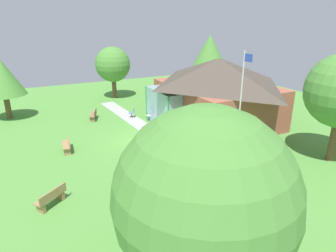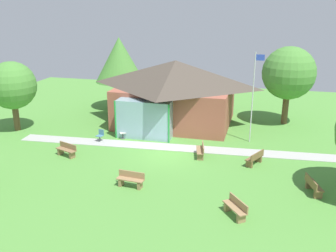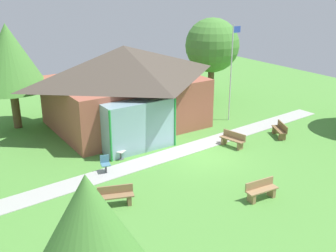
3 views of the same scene
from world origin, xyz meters
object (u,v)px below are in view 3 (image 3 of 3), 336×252
object	(u,v)px
bench_rear_near_path	(233,140)
patio_chair_west	(105,164)
patio_chair_porch_left	(119,151)
bench_front_center	(261,190)
flagpole	(232,69)
bench_mid_right	(280,130)
tree_behind_pavilion_right	(212,46)
bench_mid_left	(116,196)
tree_lawn_corner	(90,237)
pavilion	(125,85)
tree_behind_pavilion_left	(9,58)

from	to	relation	value
bench_rear_near_path	patio_chair_west	world-z (taller)	patio_chair_west
patio_chair_west	patio_chair_porch_left	world-z (taller)	same
bench_rear_near_path	bench_front_center	xyz separation A→B (m)	(-2.91, -5.05, 0.00)
flagpole	bench_mid_right	xyz separation A→B (m)	(0.49, -4.03, -3.06)
patio_chair_porch_left	tree_behind_pavilion_right	bearing A→B (deg)	178.50
bench_mid_left	tree_behind_pavilion_right	bearing A→B (deg)	-122.09
bench_rear_near_path	tree_lawn_corner	xyz separation A→B (m)	(-11.96, -8.35, 3.11)
pavilion	patio_chair_west	xyz separation A→B (m)	(-4.07, -5.51, -2.25)
bench_rear_near_path	patio_chair_west	distance (m)	7.47
tree_behind_pavilion_right	tree_lawn_corner	distance (m)	24.31
pavilion	tree_behind_pavilion_left	bearing A→B (deg)	150.02
bench_front_center	tree_behind_pavilion_left	xyz separation A→B (m)	(-6.44, 15.00, 4.08)
pavilion	bench_mid_right	distance (m)	9.90
bench_rear_near_path	patio_chair_porch_left	world-z (taller)	patio_chair_porch_left
flagpole	patio_chair_porch_left	distance (m)	9.67
pavilion	bench_front_center	bearing A→B (deg)	-87.84
bench_mid_left	bench_front_center	bearing A→B (deg)	171.35
bench_mid_right	tree_lawn_corner	distance (m)	17.58
bench_rear_near_path	tree_behind_pavilion_left	xyz separation A→B (m)	(-9.35, 9.95, 4.08)
bench_rear_near_path	bench_mid_right	world-z (taller)	same
flagpole	bench_front_center	size ratio (longest dim) A/B	4.12
pavilion	tree_lawn_corner	xyz separation A→B (m)	(-8.62, -14.83, 0.85)
tree_lawn_corner	pavilion	bearing A→B (deg)	59.84
patio_chair_porch_left	tree_behind_pavilion_left	size ratio (longest dim) A/B	0.13
patio_chair_west	patio_chair_porch_left	size ratio (longest dim) A/B	1.00
tree_behind_pavilion_left	bench_front_center	bearing A→B (deg)	-66.74
patio_chair_west	tree_behind_pavilion_right	bearing A→B (deg)	-135.55
bench_mid_right	tree_behind_pavilion_left	bearing A→B (deg)	78.41
bench_front_center	patio_chair_porch_left	xyz separation A→B (m)	(-3.21, 7.07, 0.01)
patio_chair_porch_left	bench_mid_left	bearing A→B (deg)	29.87
bench_front_center	tree_behind_pavilion_right	world-z (taller)	tree_behind_pavilion_right
flagpole	patio_chair_west	xyz separation A→B (m)	(-10.33, -2.65, -3.04)
tree_behind_pavilion_left	tree_behind_pavilion_right	bearing A→B (deg)	-4.98
bench_front_center	patio_chair_west	xyz separation A→B (m)	(-4.50, 6.02, 0.01)
bench_front_center	tree_behind_pavilion_left	distance (m)	16.83
bench_mid_right	tree_lawn_corner	bearing A→B (deg)	144.82
flagpole	tree_behind_pavilion_right	distance (m)	5.65
bench_rear_near_path	patio_chair_porch_left	xyz separation A→B (m)	(-6.12, 2.02, 0.01)
patio_chair_porch_left	tree_lawn_corner	distance (m)	12.30
bench_mid_left	patio_chair_porch_left	world-z (taller)	patio_chair_porch_left
bench_mid_left	tree_behind_pavilion_right	xyz separation A→B (m)	(13.75, 10.74, 3.74)
pavilion	flagpole	distance (m)	6.93
bench_rear_near_path	bench_front_center	world-z (taller)	same
tree_lawn_corner	bench_front_center	bearing A→B (deg)	20.05
bench_mid_right	patio_chair_porch_left	bearing A→B (deg)	103.18
tree_behind_pavilion_left	tree_behind_pavilion_right	distance (m)	14.80
tree_lawn_corner	tree_behind_pavilion_left	bearing A→B (deg)	81.89
patio_chair_west	bench_front_center	bearing A→B (deg)	140.21
flagpole	bench_front_center	bearing A→B (deg)	-123.90
flagpole	tree_lawn_corner	bearing A→B (deg)	-141.17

